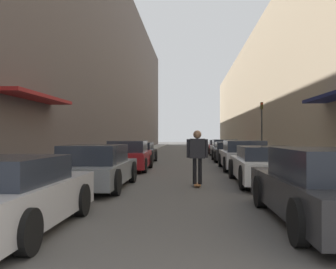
{
  "coord_description": "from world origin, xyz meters",
  "views": [
    {
      "loc": [
        0.2,
        -1.12,
        1.55
      ],
      "look_at": [
        -0.62,
        12.85,
        1.61
      ],
      "focal_mm": 40.0,
      "sensor_mm": 36.0,
      "label": 1
    }
  ],
  "objects": [
    {
      "name": "ground",
      "position": [
        0.0,
        26.26,
        0.0
      ],
      "size": [
        144.45,
        144.45,
        0.0
      ],
      "primitive_type": "plane",
      "color": "#4C4947"
    },
    {
      "name": "curb_strip_left",
      "position": [
        -4.61,
        32.83,
        0.06
      ],
      "size": [
        1.8,
        65.66,
        0.12
      ],
      "color": "gray",
      "rests_on": "ground"
    },
    {
      "name": "curb_strip_right",
      "position": [
        4.61,
        32.83,
        0.06
      ],
      "size": [
        1.8,
        65.66,
        0.12
      ],
      "color": "gray",
      "rests_on": "ground"
    },
    {
      "name": "building_row_left",
      "position": [
        -7.51,
        32.83,
        7.65
      ],
      "size": [
        4.9,
        65.66,
        15.3
      ],
      "color": "#564C47",
      "rests_on": "ground"
    },
    {
      "name": "building_row_right",
      "position": [
        7.51,
        32.83,
        5.26
      ],
      "size": [
        4.9,
        65.66,
        10.52
      ],
      "color": "tan",
      "rests_on": "ground"
    },
    {
      "name": "parked_car_left_0",
      "position": [
        -2.76,
        4.77,
        0.59
      ],
      "size": [
        1.91,
        3.93,
        1.22
      ],
      "color": "#B7B7BC",
      "rests_on": "ground"
    },
    {
      "name": "parked_car_left_1",
      "position": [
        -2.59,
        9.86,
        0.63
      ],
      "size": [
        1.92,
        4.53,
        1.29
      ],
      "color": "gray",
      "rests_on": "ground"
    },
    {
      "name": "parked_car_left_2",
      "position": [
        -2.57,
        15.69,
        0.64
      ],
      "size": [
        1.9,
        4.04,
        1.34
      ],
      "color": "maroon",
      "rests_on": "ground"
    },
    {
      "name": "parked_car_left_3",
      "position": [
        -2.77,
        20.65,
        0.58
      ],
      "size": [
        1.85,
        4.0,
        1.19
      ],
      "color": "black",
      "rests_on": "ground"
    },
    {
      "name": "parked_car_right_0",
      "position": [
        2.66,
        5.63,
        0.65
      ],
      "size": [
        2.04,
        4.75,
        1.34
      ],
      "color": "#232326",
      "rests_on": "ground"
    },
    {
      "name": "parked_car_right_1",
      "position": [
        2.63,
        11.15,
        0.61
      ],
      "size": [
        1.98,
        4.69,
        1.23
      ],
      "color": "silver",
      "rests_on": "ground"
    },
    {
      "name": "parked_car_right_2",
      "position": [
        2.67,
        16.37,
        0.65
      ],
      "size": [
        2.07,
        4.48,
        1.35
      ],
      "color": "#B7B7BC",
      "rests_on": "ground"
    },
    {
      "name": "parked_car_right_3",
      "position": [
        2.57,
        22.01,
        0.59
      ],
      "size": [
        1.94,
        4.18,
        1.2
      ],
      "color": "#232326",
      "rests_on": "ground"
    },
    {
      "name": "parked_car_right_4",
      "position": [
        2.75,
        27.13,
        0.63
      ],
      "size": [
        2.04,
        4.71,
        1.31
      ],
      "color": "#B7B7BC",
      "rests_on": "ground"
    },
    {
      "name": "parked_car_right_5",
      "position": [
        2.78,
        32.49,
        0.6
      ],
      "size": [
        2.03,
        4.52,
        1.22
      ],
      "color": "maroon",
      "rests_on": "ground"
    },
    {
      "name": "skateboarder",
      "position": [
        0.43,
        10.45,
        1.07
      ],
      "size": [
        0.66,
        0.78,
        1.73
      ],
      "color": "brown",
      "rests_on": "ground"
    },
    {
      "name": "traffic_light",
      "position": [
        4.86,
        23.51,
        2.36
      ],
      "size": [
        0.16,
        0.22,
        3.64
      ],
      "color": "#2D2D2D",
      "rests_on": "curb_strip_right"
    }
  ]
}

